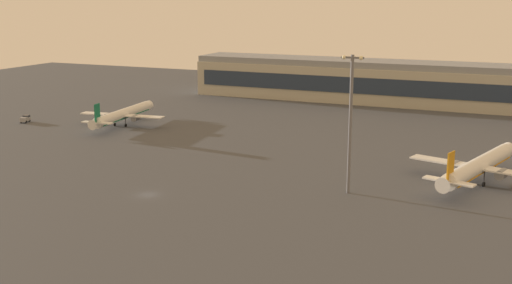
# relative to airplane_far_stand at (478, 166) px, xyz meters

# --- Properties ---
(ground_plane) EXTENTS (416.00, 416.00, 0.00)m
(ground_plane) POSITION_rel_airplane_far_stand_xyz_m (-63.17, -37.18, -3.90)
(ground_plane) COLOR #424449
(terminal_building) EXTENTS (167.70, 22.40, 16.40)m
(terminal_building) POSITION_rel_airplane_far_stand_xyz_m (-37.56, 101.41, 4.19)
(terminal_building) COLOR #B2AD99
(terminal_building) RESTS_ON ground
(airplane_far_stand) EXTENTS (31.07, 39.58, 10.32)m
(airplane_far_stand) POSITION_rel_airplane_far_stand_xyz_m (0.00, 0.00, 0.00)
(airplane_far_stand) COLOR silver
(airplane_far_stand) RESTS_ON ground
(airplane_terminal_side) EXTENTS (29.11, 37.32, 9.57)m
(airplane_terminal_side) POSITION_rel_airplane_far_stand_xyz_m (-111.40, 21.90, -0.28)
(airplane_terminal_side) COLOR silver
(airplane_terminal_side) RESTS_ON ground
(cargo_loader) EXTENTS (3.16, 4.55, 2.25)m
(cargo_loader) POSITION_rel_airplane_far_stand_xyz_m (-144.34, 13.23, -2.72)
(cargo_loader) COLOR gray
(cargo_loader) RESTS_ON ground
(apron_light_east) EXTENTS (4.80, 0.90, 29.45)m
(apron_light_east) POSITION_rel_airplane_far_stand_xyz_m (-24.67, -18.94, 12.71)
(apron_light_east) COLOR slate
(apron_light_east) RESTS_ON ground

